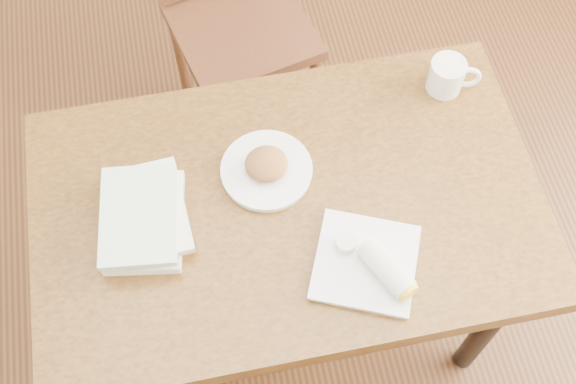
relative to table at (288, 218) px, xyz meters
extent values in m
cube|color=#472814|center=(0.00, 0.00, -0.67)|extent=(4.00, 5.00, 0.01)
cube|color=brown|center=(0.00, 0.00, 0.06)|extent=(1.23, 0.76, 0.06)
cylinder|color=black|center=(0.51, -0.28, -0.32)|extent=(0.06, 0.06, 0.69)
cylinder|color=black|center=(-0.51, 0.28, -0.32)|extent=(0.06, 0.06, 0.69)
cylinder|color=black|center=(0.51, 0.28, -0.32)|extent=(0.06, 0.06, 0.69)
cylinder|color=#4A2515|center=(0.14, 1.01, -0.44)|extent=(0.04, 0.04, 0.45)
cylinder|color=#4A2515|center=(-0.21, 0.92, -0.44)|extent=(0.04, 0.04, 0.45)
cylinder|color=#4A2515|center=(0.22, 0.66, -0.44)|extent=(0.04, 0.04, 0.45)
cylinder|color=#4A2515|center=(-0.13, 0.57, -0.44)|extent=(0.04, 0.04, 0.45)
cube|color=#4A2515|center=(0.01, 0.79, -0.19)|extent=(0.51, 0.51, 0.04)
cylinder|color=white|center=(-0.04, 0.09, 0.09)|extent=(0.22, 0.22, 0.01)
cylinder|color=white|center=(-0.04, 0.09, 0.10)|extent=(0.23, 0.23, 0.01)
ellipsoid|color=#B27538|center=(-0.04, 0.09, 0.13)|extent=(0.13, 0.13, 0.06)
cylinder|color=white|center=(0.47, 0.25, 0.13)|extent=(0.09, 0.09, 0.09)
torus|color=white|center=(0.52, 0.24, 0.13)|extent=(0.08, 0.03, 0.07)
cylinder|color=tan|center=(0.47, 0.25, 0.17)|extent=(0.08, 0.08, 0.01)
cylinder|color=#F2E5CC|center=(0.47, 0.25, 0.18)|extent=(0.06, 0.06, 0.00)
cube|color=white|center=(0.14, -0.19, 0.09)|extent=(0.29, 0.29, 0.01)
cube|color=white|center=(0.14, -0.19, 0.10)|extent=(0.30, 0.30, 0.01)
cylinder|color=white|center=(0.18, -0.23, 0.13)|extent=(0.11, 0.15, 0.06)
cylinder|color=yellow|center=(0.21, -0.29, 0.13)|extent=(0.05, 0.04, 0.05)
cylinder|color=silver|center=(0.11, -0.15, 0.12)|extent=(0.05, 0.05, 0.03)
cylinder|color=red|center=(0.11, -0.15, 0.13)|extent=(0.04, 0.04, 0.01)
cube|color=white|center=(-0.34, 0.01, 0.10)|extent=(0.22, 0.28, 0.03)
cube|color=silver|center=(-0.33, 0.02, 0.13)|extent=(0.19, 0.26, 0.02)
cube|color=#81C290|center=(-0.35, 0.00, 0.15)|extent=(0.20, 0.27, 0.02)
camera|label=1|loc=(-0.16, -0.79, 1.62)|focal=45.00mm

